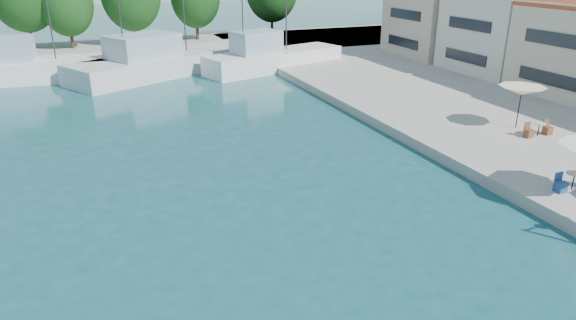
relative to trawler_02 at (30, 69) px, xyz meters
name	(u,v)px	position (x,y,z in m)	size (l,w,h in m)	color
quay_far	(106,53)	(6.85, 10.93, -0.77)	(90.00, 16.00, 0.60)	#ACA49C
building_05	(508,17)	(38.85, -14.07, 4.19)	(8.40, 8.80, 9.70)	silver
building_06	(442,6)	(38.85, -5.07, 4.43)	(9.00, 8.80, 10.20)	beige
trawler_02	(30,69)	(0.00, 0.00, 0.00)	(17.75, 6.29, 10.20)	white
trawler_03	(167,62)	(11.49, -1.30, 0.00)	(19.30, 13.51, 10.20)	silver
trawler_04	(272,59)	(20.98, -3.55, 0.00)	(14.43, 7.39, 10.20)	white
tree_05	(67,4)	(3.56, 13.35, 4.26)	(5.54, 5.54, 8.19)	#3F2B19
umbrella_cream	(522,91)	(27.64, -27.43, 1.76)	(2.69, 2.69, 2.48)	black
cafe_table_02	(573,183)	(23.26, -35.13, -0.18)	(1.82, 0.70, 0.76)	black
cafe_table_03	(538,131)	(27.61, -29.10, -0.18)	(1.82, 0.70, 0.76)	black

